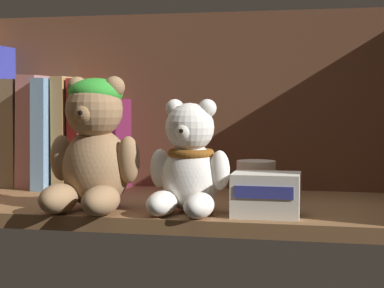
{
  "coord_description": "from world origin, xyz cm",
  "views": [
    {
      "loc": [
        22.06,
        -92.74,
        16.83
      ],
      "look_at": [
        2.65,
        0.0,
        10.63
      ],
      "focal_mm": 59.71,
      "sensor_mm": 36.0,
      "label": 1
    }
  ],
  "objects": [
    {
      "name": "teddy_bear_larger",
      "position": [
        -9.27,
        -9.57,
        10.74
      ],
      "size": [
        13.52,
        13.81,
        18.43
      ],
      "color": "#93704C",
      "rests_on": "shelf_board"
    },
    {
      "name": "book_3",
      "position": [
        -24.62,
        12.26,
        11.43
      ],
      "size": [
        2.72,
        14.72,
        18.9
      ],
      "primitive_type": "cube",
      "rotation": [
        0.0,
        0.02,
        0.0
      ],
      "color": "#678FB4",
      "rests_on": "shelf_board"
    },
    {
      "name": "shelf_board",
      "position": [
        0.0,
        0.0,
        1.0
      ],
      "size": [
        74.78,
        30.7,
        2.0
      ],
      "primitive_type": "cube",
      "color": "brown",
      "rests_on": "ground"
    },
    {
      "name": "book_0",
      "position": [
        -34.7,
        12.26,
        14.35
      ],
      "size": [
        2.43,
        11.36,
        24.7
      ],
      "primitive_type": "cube",
      "rotation": [
        0.0,
        -0.0,
        0.0
      ],
      "color": "#2D3296",
      "rests_on": "shelf_board"
    },
    {
      "name": "teddy_bear_smaller",
      "position": [
        4.24,
        -9.52,
        8.52
      ],
      "size": [
        11.26,
        11.56,
        15.27
      ],
      "color": "white",
      "rests_on": "shelf_board"
    },
    {
      "name": "book_5",
      "position": [
        -19.41,
        12.26,
        11.43
      ],
      "size": [
        1.98,
        9.91,
        18.86
      ],
      "primitive_type": "cube",
      "color": "#AD2929",
      "rests_on": "shelf_board"
    },
    {
      "name": "shelf_back_panel",
      "position": [
        0.0,
        15.95,
        16.08
      ],
      "size": [
        77.18,
        1.2,
        32.15
      ],
      "primitive_type": "cube",
      "color": "brown",
      "rests_on": "ground"
    },
    {
      "name": "book_7",
      "position": [
        -13.13,
        12.26,
        9.69
      ],
      "size": [
        3.22,
        11.25,
        15.39
      ],
      "primitive_type": "cube",
      "color": "maroon",
      "rests_on": "shelf_board"
    },
    {
      "name": "book_6",
      "position": [
        -16.58,
        12.26,
        11.39
      ],
      "size": [
        2.85,
        12.5,
        18.78
      ],
      "primitive_type": "cube",
      "color": "#935E5E",
      "rests_on": "shelf_board"
    },
    {
      "name": "pillar_candle",
      "position": [
        11.96,
        2.54,
        5.03
      ],
      "size": [
        5.9,
        5.9,
        6.06
      ],
      "primitive_type": "cylinder",
      "color": "silver",
      "rests_on": "shelf_board"
    },
    {
      "name": "small_product_box",
      "position": [
        14.62,
        -10.02,
        4.83
      ],
      "size": [
        8.72,
        6.59,
        5.65
      ],
      "color": "silver",
      "rests_on": "shelf_board"
    },
    {
      "name": "book_1",
      "position": [
        -31.59,
        12.26,
        11.4
      ],
      "size": [
        3.14,
        10.12,
        18.83
      ],
      "primitive_type": "cube",
      "rotation": [
        0.0,
        0.01,
        0.0
      ],
      "color": "brown",
      "rests_on": "shelf_board"
    },
    {
      "name": "book_2",
      "position": [
        -27.95,
        12.26,
        11.75
      ],
      "size": [
        3.98,
        10.34,
        19.59
      ],
      "primitive_type": "cube",
      "rotation": [
        0.0,
        0.03,
        0.0
      ],
      "color": "#986262",
      "rests_on": "shelf_board"
    },
    {
      "name": "book_4",
      "position": [
        -21.91,
        12.26,
        11.59
      ],
      "size": [
        2.19,
        11.07,
        19.19
      ],
      "primitive_type": "cube",
      "color": "#A68450",
      "rests_on": "shelf_board"
    }
  ]
}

